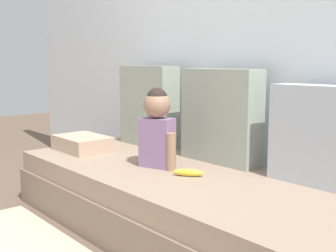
% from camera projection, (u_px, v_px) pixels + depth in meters
% --- Properties ---
extents(ground_plane, '(12.00, 12.00, 0.00)m').
position_uv_depth(ground_plane, '(177.00, 232.00, 2.41)').
color(ground_plane, brown).
extents(back_wall, '(5.48, 0.10, 2.38)m').
position_uv_depth(back_wall, '(247.00, 26.00, 2.61)').
color(back_wall, silver).
rests_on(back_wall, ground).
extents(couch, '(2.28, 0.91, 0.36)m').
position_uv_depth(couch, '(177.00, 202.00, 2.38)').
color(couch, '#826C5B').
rests_on(couch, ground).
extents(throw_pillow_left, '(0.50, 0.16, 0.59)m').
position_uv_depth(throw_pillow_left, '(149.00, 106.00, 3.07)').
color(throw_pillow_left, '#99A393').
rests_on(throw_pillow_left, couch).
extents(throw_pillow_center, '(0.54, 0.16, 0.57)m').
position_uv_depth(throw_pillow_center, '(221.00, 116.00, 2.54)').
color(throw_pillow_center, '#99A393').
rests_on(throw_pillow_center, couch).
extents(throw_pillow_right, '(0.60, 0.16, 0.50)m').
position_uv_depth(throw_pillow_right, '(330.00, 137.00, 2.02)').
color(throw_pillow_right, '#B2BCC6').
rests_on(throw_pillow_right, couch).
extents(toddler, '(0.30, 0.18, 0.47)m').
position_uv_depth(toddler, '(157.00, 126.00, 2.43)').
color(toddler, gray).
rests_on(toddler, couch).
extents(banana, '(0.16, 0.13, 0.04)m').
position_uv_depth(banana, '(188.00, 173.00, 2.25)').
color(banana, yellow).
rests_on(banana, couch).
extents(folded_blanket, '(0.40, 0.28, 0.10)m').
position_uv_depth(folded_blanket, '(82.00, 143.00, 2.91)').
color(folded_blanket, tan).
rests_on(folded_blanket, couch).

